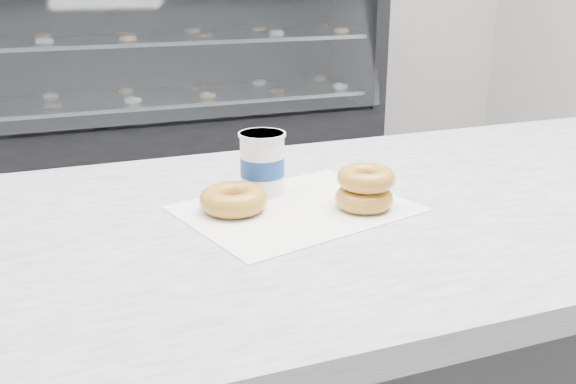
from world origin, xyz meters
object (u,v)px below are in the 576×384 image
Objects in this scene: donut_stack at (365,188)px; donut_single at (233,199)px; coffee_cup at (262,163)px; display_case at (166,112)px.

donut_single is at bearing 163.04° from donut_stack.
coffee_cup is (0.07, 0.07, 0.03)m from donut_single.
donut_single is at bearing -158.34° from coffee_cup.
donut_stack is 0.18m from coffee_cup.
donut_stack reaches higher than donut_single.
display_case is 18.53× the size of donut_stack.
donut_single is 0.21m from donut_stack.
donut_single is 0.10m from coffee_cup.
display_case is at bearing 86.33° from donut_stack.
display_case is 2.74m from donut_single.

